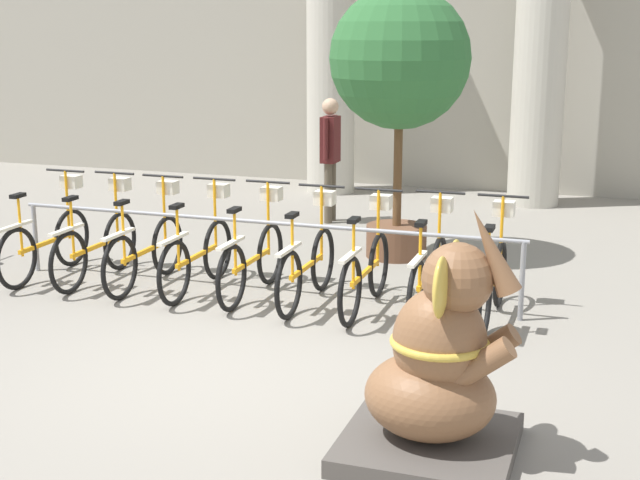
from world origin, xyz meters
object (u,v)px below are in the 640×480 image
at_px(bicycle_3, 199,252).
at_px(bicycle_8, 494,278).
at_px(bicycle_4, 253,256).
at_px(elephant_statue, 437,372).
at_px(bicycle_5, 308,262).
at_px(bicycle_6, 366,268).
at_px(bicycle_2, 146,247).
at_px(person_pedestrian, 330,148).
at_px(potted_tree, 400,67).
at_px(bicycle_0, 47,239).
at_px(bicycle_7, 429,272).
at_px(bicycle_1, 97,243).

bearing_deg(bicycle_3, bicycle_8, 0.41).
height_order(bicycle_4, elephant_statue, elephant_statue).
bearing_deg(bicycle_5, bicycle_6, -1.94).
height_order(bicycle_2, person_pedestrian, person_pedestrian).
bearing_deg(potted_tree, bicycle_0, -148.81).
bearing_deg(bicycle_0, bicycle_5, 0.27).
relative_size(bicycle_3, bicycle_8, 1.00).
xyz_separation_m(bicycle_2, bicycle_7, (2.99, 0.03, 0.00)).
relative_size(elephant_statue, person_pedestrian, 0.96).
relative_size(bicycle_1, elephant_statue, 0.99).
distance_m(bicycle_2, person_pedestrian, 3.72).
xyz_separation_m(bicycle_0, bicycle_5, (2.99, 0.01, 0.00)).
xyz_separation_m(bicycle_1, bicycle_8, (4.19, 0.02, 0.00)).
bearing_deg(person_pedestrian, potted_tree, -49.28).
distance_m(bicycle_1, bicycle_8, 4.19).
bearing_deg(potted_tree, bicycle_1, -144.19).
bearing_deg(bicycle_7, bicycle_2, -179.46).
bearing_deg(bicycle_5, bicycle_7, 2.05).
relative_size(bicycle_0, bicycle_7, 1.00).
relative_size(bicycle_8, elephant_statue, 0.99).
height_order(bicycle_5, potted_tree, potted_tree).
bearing_deg(potted_tree, person_pedestrian, 130.72).
relative_size(bicycle_2, person_pedestrian, 0.96).
bearing_deg(bicycle_3, elephant_statue, -42.35).
height_order(bicycle_1, bicycle_2, same).
height_order(bicycle_2, elephant_statue, elephant_statue).
xyz_separation_m(bicycle_8, elephant_statue, (0.04, -2.79, 0.15)).
distance_m(bicycle_3, bicycle_5, 1.20).
bearing_deg(bicycle_2, bicycle_0, -178.61).
relative_size(bicycle_2, elephant_statue, 0.99).
relative_size(bicycle_4, person_pedestrian, 0.96).
distance_m(bicycle_1, bicycle_2, 0.60).
bearing_deg(bicycle_2, bicycle_7, 0.54).
bearing_deg(bicycle_6, person_pedestrian, 113.31).
xyz_separation_m(bicycle_5, person_pedestrian, (-0.95, 3.58, 0.62)).
distance_m(bicycle_1, bicycle_4, 1.80).
bearing_deg(bicycle_7, bicycle_0, -179.22).
relative_size(bicycle_3, elephant_statue, 0.99).
relative_size(bicycle_4, bicycle_5, 1.00).
height_order(bicycle_1, potted_tree, potted_tree).
distance_m(bicycle_4, bicycle_5, 0.60).
relative_size(bicycle_2, bicycle_7, 1.00).
height_order(bicycle_2, potted_tree, potted_tree).
bearing_deg(bicycle_3, potted_tree, 51.78).
relative_size(bicycle_3, bicycle_6, 1.00).
bearing_deg(bicycle_3, person_pedestrian, 86.06).
height_order(bicycle_3, person_pedestrian, person_pedestrian).
bearing_deg(bicycle_6, potted_tree, 96.05).
distance_m(bicycle_7, elephant_statue, 2.87).
bearing_deg(elephant_statue, bicycle_1, 146.81).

